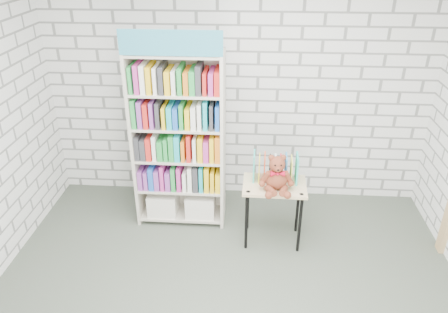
{
  "coord_description": "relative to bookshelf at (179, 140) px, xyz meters",
  "views": [
    {
      "loc": [
        0.19,
        -2.89,
        3.03
      ],
      "look_at": [
        -0.09,
        0.95,
        1.04
      ],
      "focal_mm": 35.0,
      "sensor_mm": 36.0,
      "label": 1
    }
  ],
  "objects": [
    {
      "name": "room_shell",
      "position": [
        0.6,
        -1.36,
        0.77
      ],
      "size": [
        4.52,
        4.02,
        2.81
      ],
      "color": "silver",
      "rests_on": "ground"
    },
    {
      "name": "display_table",
      "position": [
        1.04,
        -0.34,
        -0.41
      ],
      "size": [
        0.66,
        0.47,
        0.7
      ],
      "color": "tan",
      "rests_on": "ground"
    },
    {
      "name": "teddy_bear",
      "position": [
        1.05,
        -0.45,
        -0.16
      ],
      "size": [
        0.35,
        0.33,
        0.38
      ],
      "color": "brown",
      "rests_on": "display_table"
    },
    {
      "name": "bookshelf",
      "position": [
        0.0,
        0.0,
        0.0
      ],
      "size": [
        0.99,
        0.39,
        2.23
      ],
      "color": "beige",
      "rests_on": "ground"
    },
    {
      "name": "ground",
      "position": [
        0.6,
        -1.36,
        -1.02
      ],
      "size": [
        4.5,
        4.5,
        0.0
      ],
      "primitive_type": "plane",
      "color": "#444C40",
      "rests_on": "ground"
    },
    {
      "name": "table_books",
      "position": [
        1.04,
        -0.24,
        -0.18
      ],
      "size": [
        0.46,
        0.21,
        0.27
      ],
      "color": "#2AB7A6",
      "rests_on": "display_table"
    }
  ]
}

